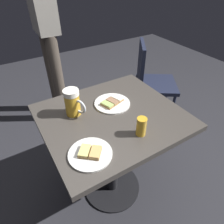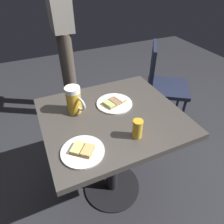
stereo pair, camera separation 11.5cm
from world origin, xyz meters
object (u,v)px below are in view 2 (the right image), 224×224
object	(u,v)px
beer_mug	(74,100)
cafe_chair	(162,83)
beer_glass_small	(137,129)
patron_standing	(61,24)
plate_near	(114,103)
plate_far	(83,151)

from	to	relation	value
beer_mug	cafe_chair	xyz separation A→B (m)	(-0.38, 0.93, -0.30)
beer_mug	beer_glass_small	size ratio (longest dim) A/B	1.55
cafe_chair	patron_standing	size ratio (longest dim) A/B	0.52
plate_near	plate_far	world-z (taller)	same
beer_glass_small	cafe_chair	world-z (taller)	cafe_chair
plate_near	beer_mug	bearing A→B (deg)	-97.51
plate_far	cafe_chair	bearing A→B (deg)	125.37
beer_mug	patron_standing	size ratio (longest dim) A/B	0.09
plate_far	cafe_chair	xyz separation A→B (m)	(-0.70, 0.99, -0.23)
patron_standing	plate_near	bearing A→B (deg)	5.04
beer_mug	cafe_chair	bearing A→B (deg)	111.99
plate_near	beer_glass_small	bearing A→B (deg)	-2.77
beer_mug	cafe_chair	distance (m)	1.05
plate_near	beer_glass_small	distance (m)	0.31
plate_far	plate_near	bearing A→B (deg)	134.42
plate_far	beer_mug	size ratio (longest dim) A/B	1.30
beer_glass_small	patron_standing	xyz separation A→B (m)	(-1.36, -0.05, 0.19)
beer_mug	beer_glass_small	xyz separation A→B (m)	(0.34, 0.23, -0.03)
beer_glass_small	patron_standing	bearing A→B (deg)	-178.10
beer_glass_small	cafe_chair	size ratio (longest dim) A/B	0.12
beer_glass_small	patron_standing	distance (m)	1.38
beer_mug	plate_far	bearing A→B (deg)	-10.21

